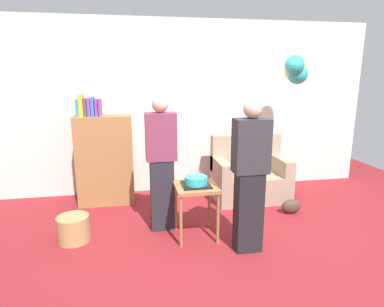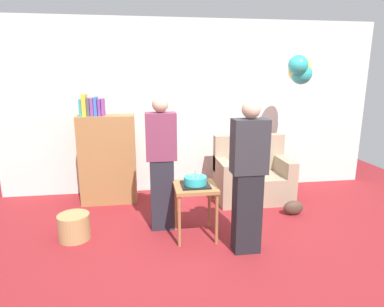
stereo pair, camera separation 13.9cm
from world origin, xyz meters
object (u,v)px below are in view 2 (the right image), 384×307
Objects in this scene: person_blowing_candles at (161,163)px; bookshelf at (107,157)px; person_holding_cake at (248,177)px; wicker_basket at (74,227)px; couch at (252,177)px; birthday_cake at (195,181)px; balloon_bunch at (300,69)px; handbag at (293,208)px; side_table at (195,194)px.

bookshelf is at bearing 107.62° from person_blowing_candles.
person_holding_cake reaches higher than wicker_basket.
couch is 1.55m from birthday_cake.
birthday_cake is at bearing -57.72° from person_blowing_candles.
couch is at bearing 45.90° from birthday_cake.
person_blowing_candles is 2.42m from balloon_bunch.
person_blowing_candles is at bearing -53.41° from bookshelf.
couch is 3.06× the size of wicker_basket.
person_blowing_candles is at bearing -160.34° from balloon_bunch.
birthday_cake is 0.49m from person_blowing_candles.
person_blowing_candles reaches higher than bookshelf.
birthday_cake is at bearing -51.58° from person_holding_cake.
person_blowing_candles is 5.82× the size of handbag.
couch reaches higher than wicker_basket.
couch is at bearing 173.29° from balloon_bunch.
balloon_bunch is at bearing 0.68° from person_blowing_candles.
person_blowing_candles is (-0.36, 0.29, 0.15)m from birthday_cake.
handbag is at bearing -61.42° from couch.
handbag is 0.13× the size of balloon_bunch.
bookshelf is at bearing 130.59° from birthday_cake.
side_table is at bearing -49.41° from bookshelf.
couch is 3.93× the size of handbag.
birthday_cake is at bearing -64.33° from side_table.
wicker_basket is (-1.04, -0.15, -0.68)m from person_blowing_candles.
couch is 1.71m from balloon_bunch.
birthday_cake is 0.89× the size of wicker_basket.
bookshelf is 2.52× the size of side_table.
balloon_bunch is (2.02, 0.72, 1.11)m from person_blowing_candles.
bookshelf is at bearing 174.71° from couch.
bookshelf is 0.98× the size of person_blowing_candles.
side_table is 0.70m from person_holding_cake.
bookshelf is 5.00× the size of birthday_cake.
couch is at bearing -5.29° from bookshelf.
bookshelf reaches higher than side_table.
person_holding_cake reaches higher than couch.
side_table reaches higher than wicker_basket.
person_blowing_candles reaches higher than couch.
side_table is at bearing -134.11° from couch.
couch is 2.63m from wicker_basket.
wicker_basket is (-2.45, -0.94, -0.19)m from couch.
wicker_basket is 2.83m from handbag.
handbag is at bearing 16.04° from side_table.
handbag is (0.93, 0.80, -0.73)m from person_holding_cake.
person_holding_cake reaches higher than handbag.
bookshelf is 1.70m from side_table.
side_table is 0.15m from birthday_cake.
birthday_cake is 1.14× the size of handbag.
handbag is (1.79, 0.12, -0.73)m from person_blowing_candles.
person_holding_cake is 4.53× the size of wicker_basket.
bookshelf reaches higher than birthday_cake.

